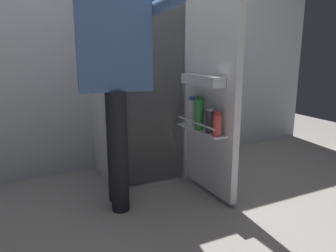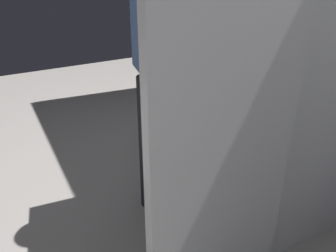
{
  "view_description": "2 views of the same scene",
  "coord_description": "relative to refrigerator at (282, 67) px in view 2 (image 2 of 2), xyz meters",
  "views": [
    {
      "loc": [
        -1.01,
        -2.03,
        1.08
      ],
      "look_at": [
        -0.03,
        -0.08,
        0.56
      ],
      "focal_mm": 35.45,
      "sensor_mm": 36.0,
      "label": 1
    },
    {
      "loc": [
        1.19,
        -0.74,
        1.39
      ],
      "look_at": [
        -0.09,
        -0.06,
        0.66
      ],
      "focal_mm": 37.55,
      "sensor_mm": 36.0,
      "label": 2
    }
  ],
  "objects": [
    {
      "name": "ground_plane",
      "position": [
        -0.03,
        -0.49,
        -0.89
      ],
      "size": [
        6.74,
        6.74,
        0.0
      ],
      "primitive_type": "plane",
      "color": "gray"
    },
    {
      "name": "person",
      "position": [
        -0.37,
        -0.44,
        0.08
      ],
      "size": [
        0.56,
        0.81,
        1.62
      ],
      "color": "black",
      "rests_on": "ground_plane"
    },
    {
      "name": "refrigerator",
      "position": [
        0.0,
        0.0,
        0.0
      ],
      "size": [
        0.67,
        1.21,
        1.79
      ],
      "color": "white",
      "rests_on": "ground_plane"
    }
  ]
}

